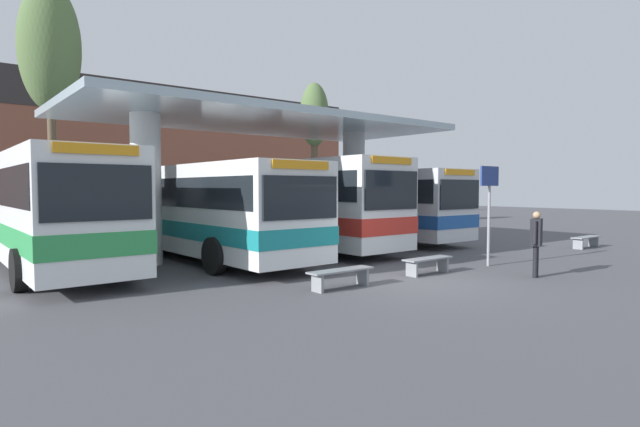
% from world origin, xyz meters
% --- Properties ---
extents(ground_plane, '(100.00, 100.00, 0.00)m').
position_xyz_m(ground_plane, '(0.00, 0.00, 0.00)').
color(ground_plane, '#4C4C51').
extents(townhouse_backdrop, '(40.00, 0.58, 9.75)m').
position_xyz_m(townhouse_backdrop, '(0.00, 26.58, 5.68)').
color(townhouse_backdrop, brown).
rests_on(townhouse_backdrop, ground_plane).
extents(station_canopy, '(13.75, 6.48, 4.96)m').
position_xyz_m(station_canopy, '(0.00, 7.15, 4.17)').
color(station_canopy, silver).
rests_on(station_canopy, ground_plane).
extents(transit_bus_left_bay, '(2.83, 10.60, 3.37)m').
position_xyz_m(transit_bus_left_bay, '(-6.93, 8.14, 1.87)').
color(transit_bus_left_bay, white).
rests_on(transit_bus_left_bay, ground_plane).
extents(transit_bus_center_bay, '(3.02, 12.06, 3.14)m').
position_xyz_m(transit_bus_center_bay, '(-2.35, 7.89, 1.76)').
color(transit_bus_center_bay, white).
rests_on(transit_bus_center_bay, ground_plane).
extents(transit_bus_right_bay, '(2.94, 10.78, 3.42)m').
position_xyz_m(transit_bus_right_bay, '(1.79, 7.94, 1.90)').
color(transit_bus_right_bay, white).
rests_on(transit_bus_right_bay, ground_plane).
extents(transit_bus_far_right_bay, '(2.88, 10.25, 3.15)m').
position_xyz_m(transit_bus_far_right_bay, '(6.30, 8.31, 1.76)').
color(transit_bus_far_right_bay, silver).
rests_on(transit_bus_far_right_bay, ground_plane).
extents(waiting_bench_near_pillar, '(1.73, 0.44, 0.46)m').
position_xyz_m(waiting_bench_near_pillar, '(10.96, 0.53, 0.34)').
color(waiting_bench_near_pillar, gray).
rests_on(waiting_bench_near_pillar, ground_plane).
extents(waiting_bench_mid_platform, '(1.66, 0.44, 0.46)m').
position_xyz_m(waiting_bench_mid_platform, '(1.14, 0.53, 0.34)').
color(waiting_bench_mid_platform, gray).
rests_on(waiting_bench_mid_platform, ground_plane).
extents(waiting_bench_far_platform, '(1.78, 0.44, 0.46)m').
position_xyz_m(waiting_bench_far_platform, '(-2.06, 0.53, 0.35)').
color(waiting_bench_far_platform, gray).
rests_on(waiting_bench_far_platform, ground_plane).
extents(info_sign_platform, '(0.90, 0.09, 3.07)m').
position_xyz_m(info_sign_platform, '(3.78, 0.33, 2.19)').
color(info_sign_platform, gray).
rests_on(info_sign_platform, ground_plane).
extents(pedestrian_waiting, '(0.64, 0.41, 1.78)m').
position_xyz_m(pedestrian_waiting, '(3.02, -1.59, 1.09)').
color(pedestrian_waiting, black).
rests_on(pedestrian_waiting, ground_plane).
extents(poplar_tree_behind_left, '(1.80, 1.80, 8.99)m').
position_xyz_m(poplar_tree_behind_left, '(9.48, 16.42, 6.68)').
color(poplar_tree_behind_left, brown).
rests_on(poplar_tree_behind_left, ground_plane).
extents(poplar_tree_behind_right, '(2.73, 2.73, 12.01)m').
position_xyz_m(poplar_tree_behind_right, '(-4.99, 17.94, 8.88)').
color(poplar_tree_behind_right, brown).
rests_on(poplar_tree_behind_right, ground_plane).
extents(parked_car_street, '(4.24, 2.31, 2.07)m').
position_xyz_m(parked_car_street, '(-3.25, 23.57, 0.99)').
color(parked_car_street, navy).
rests_on(parked_car_street, ground_plane).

